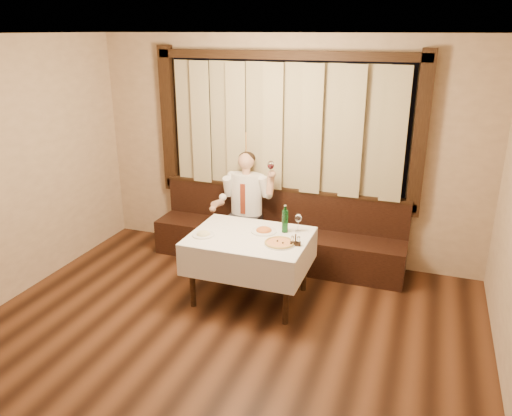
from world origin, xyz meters
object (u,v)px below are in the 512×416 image
(seated_man, at_px, (245,199))
(green_bottle, at_px, (285,221))
(banquette, at_px, (277,238))
(pasta_cream, at_px, (203,233))
(pizza, at_px, (280,243))
(pasta_red, at_px, (264,229))
(cruet_caddy, at_px, (296,242))
(dining_table, at_px, (250,244))

(seated_man, bearing_deg, green_bottle, -44.19)
(banquette, distance_m, pasta_cream, 1.37)
(pizza, height_order, seated_man, seated_man)
(pasta_cream, xyz_separation_m, green_bottle, (0.79, 0.39, 0.10))
(banquette, bearing_deg, pizza, -72.07)
(pizza, bearing_deg, pasta_red, 134.89)
(pizza, relative_size, pasta_red, 1.17)
(pasta_red, distance_m, green_bottle, 0.25)
(pasta_red, distance_m, cruet_caddy, 0.48)
(pasta_cream, relative_size, cruet_caddy, 2.05)
(pizza, bearing_deg, cruet_caddy, 9.97)
(dining_table, height_order, green_bottle, green_bottle)
(pasta_cream, height_order, green_bottle, green_bottle)
(pasta_red, height_order, green_bottle, green_bottle)
(cruet_caddy, bearing_deg, green_bottle, 110.97)
(dining_table, height_order, pasta_cream, pasta_cream)
(banquette, bearing_deg, cruet_caddy, -64.51)
(pasta_cream, relative_size, green_bottle, 0.77)
(pizza, relative_size, green_bottle, 1.05)
(banquette, height_order, dining_table, banquette)
(pasta_red, xyz_separation_m, cruet_caddy, (0.42, -0.23, 0.00))
(banquette, relative_size, pizza, 9.81)
(dining_table, bearing_deg, pasta_red, 51.52)
(banquette, xyz_separation_m, seated_man, (-0.41, -0.09, 0.51))
(green_bottle, relative_size, cruet_caddy, 2.66)
(banquette, height_order, cruet_caddy, banquette)
(green_bottle, relative_size, seated_man, 0.22)
(banquette, distance_m, pasta_red, 1.01)
(banquette, xyz_separation_m, green_bottle, (0.33, -0.81, 0.58))
(dining_table, distance_m, pasta_cream, 0.52)
(dining_table, bearing_deg, green_bottle, 33.73)
(pizza, distance_m, seated_man, 1.31)
(banquette, relative_size, pasta_red, 11.51)
(pasta_cream, bearing_deg, green_bottle, 25.92)
(green_bottle, bearing_deg, pizza, -82.81)
(banquette, distance_m, pizza, 1.28)
(pasta_red, height_order, pasta_cream, pasta_red)
(banquette, distance_m, seated_man, 0.66)
(banquette, relative_size, cruet_caddy, 27.45)
(seated_man, bearing_deg, pasta_red, -56.64)
(cruet_caddy, bearing_deg, dining_table, 157.93)
(cruet_caddy, bearing_deg, pasta_cream, 171.96)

